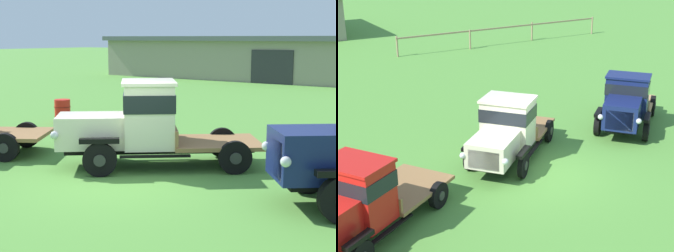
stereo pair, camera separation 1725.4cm
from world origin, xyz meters
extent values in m
plane|color=#518E38|center=(0.00, 0.00, 0.00)|extent=(240.00, 240.00, 0.00)
cube|color=gray|center=(-11.43, 29.74, 1.51)|extent=(24.04, 8.74, 3.01)
cube|color=#565B60|center=(-11.43, 29.74, 3.19)|extent=(24.64, 9.54, 0.36)
cube|color=#2D2D33|center=(-7.82, 25.33, 1.20)|extent=(3.20, 0.08, 2.40)
cylinder|color=black|center=(-3.67, -0.38, 0.38)|extent=(0.75, 0.57, 0.76)
cylinder|color=#2D2D2D|center=(-3.61, -0.48, 0.38)|extent=(0.24, 0.17, 0.27)
cylinder|color=black|center=(-4.65, 1.14, 0.38)|extent=(0.75, 0.57, 0.76)
cylinder|color=#2D2D2D|center=(-4.71, 1.23, 0.38)|extent=(0.24, 0.17, 0.27)
cube|color=olive|center=(-4.48, 0.18, 0.57)|extent=(3.10, 2.91, 0.10)
cylinder|color=black|center=(-0.58, -0.01, 0.41)|extent=(0.73, 0.64, 0.82)
cylinder|color=#2D2D2D|center=(-0.52, -0.08, 0.41)|extent=(0.24, 0.21, 0.29)
cylinder|color=black|center=(-1.75, 1.39, 0.41)|extent=(0.73, 0.64, 0.82)
cylinder|color=#2D2D2D|center=(-1.81, 1.46, 0.41)|extent=(0.24, 0.21, 0.29)
cylinder|color=black|center=(1.90, 2.06, 0.41)|extent=(0.73, 0.64, 0.82)
cylinder|color=#2D2D2D|center=(1.96, 1.99, 0.41)|extent=(0.24, 0.21, 0.29)
cylinder|color=black|center=(0.73, 3.46, 0.41)|extent=(0.73, 0.64, 0.82)
cylinder|color=#2D2D2D|center=(0.67, 3.54, 0.41)|extent=(0.24, 0.21, 0.29)
cube|color=black|center=(-0.05, 1.62, 0.49)|extent=(4.26, 3.78, 0.12)
cube|color=beige|center=(-1.36, 0.53, 0.95)|extent=(2.11, 2.06, 0.80)
cube|color=silver|center=(-1.99, 0.01, 0.91)|extent=(0.69, 0.81, 0.60)
sphere|color=silver|center=(-1.55, -0.52, 0.97)|extent=(0.20, 0.20, 0.20)
sphere|color=silver|center=(-2.43, 0.53, 0.97)|extent=(0.20, 0.20, 0.20)
cube|color=black|center=(-0.58, -0.01, 0.87)|extent=(0.85, 0.75, 0.12)
cube|color=black|center=(-1.75, 1.39, 0.87)|extent=(0.85, 0.75, 0.12)
cube|color=beige|center=(-0.25, 1.45, 1.33)|extent=(1.96, 2.01, 1.57)
cube|color=black|center=(-0.25, 1.45, 1.69)|extent=(2.02, 2.07, 0.44)
cube|color=beige|center=(-0.25, 1.45, 2.16)|extent=(2.10, 2.14, 0.08)
cube|color=black|center=(0.41, 0.84, 0.47)|extent=(1.39, 1.19, 0.05)
cube|color=black|center=(-0.73, 2.22, 0.47)|extent=(1.39, 1.19, 0.05)
cube|color=olive|center=(1.06, 2.55, 0.60)|extent=(2.90, 2.85, 0.10)
cube|color=olive|center=(0.24, 1.86, 0.83)|extent=(1.17, 1.39, 0.44)
cylinder|color=black|center=(3.89, 1.61, 0.43)|extent=(0.79, 0.70, 0.87)
cylinder|color=#2D2D2D|center=(3.81, 1.70, 0.43)|extent=(0.25, 0.22, 0.30)
cube|color=#141E51|center=(4.28, 0.77, 1.05)|extent=(1.98, 1.95, 0.96)
cube|color=silver|center=(3.72, 0.31, 1.01)|extent=(0.68, 0.80, 0.72)
sphere|color=silver|center=(4.14, -0.22, 1.08)|extent=(0.20, 0.20, 0.20)
sphere|color=silver|center=(3.28, 0.82, 1.08)|extent=(0.20, 0.20, 0.20)
cube|color=black|center=(3.89, 1.61, 0.92)|extent=(0.90, 0.79, 0.12)
cylinder|color=red|center=(-7.07, 4.81, 0.46)|extent=(0.60, 0.60, 0.92)
cylinder|color=maroon|center=(-7.07, 4.81, 0.65)|extent=(0.63, 0.63, 0.03)
cylinder|color=maroon|center=(-7.07, 4.81, 0.28)|extent=(0.63, 0.63, 0.03)
camera|label=1|loc=(7.65, -8.66, 3.26)|focal=55.00mm
camera|label=2|loc=(-8.70, -12.40, 7.31)|focal=55.00mm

